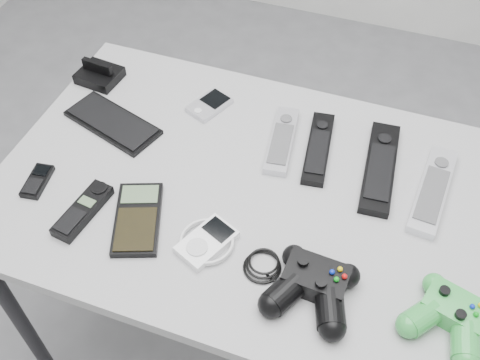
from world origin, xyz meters
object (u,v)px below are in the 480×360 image
(mobile_phone, at_px, (37,181))
(remote_black_a, at_px, (318,148))
(pda_keyboard, at_px, (113,122))
(controller_green, at_px, (451,315))
(remote_silver_b, at_px, (433,189))
(controller_black, at_px, (313,285))
(mp3_player, at_px, (207,241))
(desk, at_px, (255,208))
(pda, at_px, (209,105))
(remote_black_b, at_px, (380,167))
(calculator, at_px, (138,218))
(remote_silver_a, at_px, (282,140))
(cordless_handset, at_px, (83,210))

(mobile_phone, bearing_deg, remote_black_a, 20.08)
(pda_keyboard, bearing_deg, remote_black_a, 26.94)
(remote_black_a, height_order, controller_green, controller_green)
(remote_silver_b, height_order, controller_green, controller_green)
(pda_keyboard, height_order, controller_black, controller_black)
(remote_black_a, bearing_deg, mp3_player, -121.01)
(remote_silver_b, xyz_separation_m, mp3_player, (-0.38, -0.27, -0.00))
(desk, relative_size, mobile_phone, 12.25)
(pda, bearing_deg, remote_silver_b, 13.07)
(remote_black_b, xyz_separation_m, mp3_player, (-0.27, -0.29, -0.00))
(pda_keyboard, height_order, mobile_phone, mobile_phone)
(pda, relative_size, calculator, 0.58)
(mp3_player, bearing_deg, mobile_phone, -159.91)
(pda, distance_m, remote_silver_b, 0.53)
(pda, xyz_separation_m, remote_black_a, (0.27, -0.05, 0.00))
(pda, relative_size, remote_silver_a, 0.50)
(remote_black_b, xyz_separation_m, calculator, (-0.42, -0.29, -0.00))
(pda, xyz_separation_m, controller_green, (0.58, -0.36, 0.02))
(remote_black_b, height_order, remote_silver_b, same)
(pda, distance_m, calculator, 0.35)
(cordless_handset, height_order, mp3_player, cordless_handset)
(remote_silver_b, xyz_separation_m, controller_black, (-0.17, -0.30, 0.01))
(remote_silver_b, xyz_separation_m, cordless_handset, (-0.64, -0.29, -0.00))
(mp3_player, height_order, controller_green, controller_green)
(mp3_player, bearing_deg, remote_black_b, 70.97)
(remote_black_a, distance_m, mobile_phone, 0.59)
(remote_silver_a, bearing_deg, cordless_handset, -142.07)
(mp3_player, relative_size, controller_green, 0.73)
(pda_keyboard, xyz_separation_m, controller_black, (0.53, -0.26, 0.02))
(cordless_handset, height_order, controller_black, controller_black)
(desk, bearing_deg, calculator, -141.15)
(remote_silver_a, height_order, remote_black_b, remote_black_b)
(remote_black_a, relative_size, controller_black, 0.79)
(mobile_phone, distance_m, controller_black, 0.60)
(pda_keyboard, bearing_deg, pda, 52.22)
(desk, distance_m, cordless_handset, 0.35)
(mp3_player, bearing_deg, controller_green, 22.46)
(pda_keyboard, relative_size, remote_silver_a, 1.13)
(desk, relative_size, calculator, 6.24)
(remote_silver_b, distance_m, cordless_handset, 0.70)
(mp3_player, bearing_deg, cordless_handset, -153.16)
(mobile_phone, xyz_separation_m, cordless_handset, (0.13, -0.04, 0.00))
(remote_black_b, xyz_separation_m, controller_black, (-0.06, -0.33, 0.01))
(pda, relative_size, remote_black_a, 0.47)
(calculator, xyz_separation_m, controller_black, (0.36, -0.04, 0.02))
(desk, height_order, controller_green, controller_green)
(remote_black_a, distance_m, cordless_handset, 0.50)
(pda_keyboard, distance_m, remote_black_b, 0.59)
(pda_keyboard, distance_m, remote_silver_b, 0.70)
(pda_keyboard, height_order, cordless_handset, cordless_handset)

